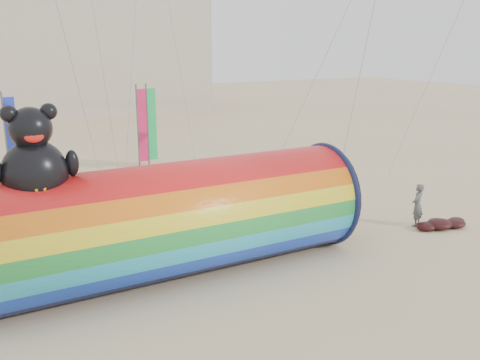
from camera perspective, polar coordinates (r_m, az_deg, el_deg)
ground at (r=20.12m, az=0.89°, el=-7.74°), size 160.00×160.00×0.00m
windsock_assembly at (r=17.85m, az=-7.32°, el=-3.92°), size 13.10×3.99×6.04m
kite_handler at (r=23.89m, az=18.41°, el=-2.56°), size 0.79×0.67×1.84m
fabric_bundle at (r=24.24m, az=20.74°, el=-4.38°), size 2.62×1.35×0.41m
festival_banners at (r=32.63m, az=-14.10°, el=5.22°), size 9.02×1.74×5.20m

